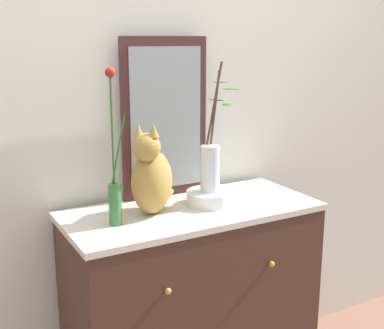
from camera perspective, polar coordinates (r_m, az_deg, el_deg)
wall_back at (r=2.24m, az=-3.81°, el=6.77°), size 4.40×0.08×2.60m
sideboard at (r=2.25m, az=0.00°, el=-15.92°), size 1.03×0.48×0.91m
mirror_leaning at (r=2.15m, az=-3.02°, el=5.14°), size 0.38×0.03×0.67m
cat_sitting at (r=1.97m, az=-4.54°, el=-1.35°), size 0.34×0.35×0.36m
vase_slim_green at (r=1.86m, az=-8.63°, el=-2.35°), size 0.07×0.05×0.57m
bowl_porcelain at (r=2.10m, az=1.98°, el=-3.70°), size 0.19×0.19×0.06m
vase_glass_clear at (r=2.07m, az=2.10°, el=0.21°), size 0.17×0.12×0.52m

